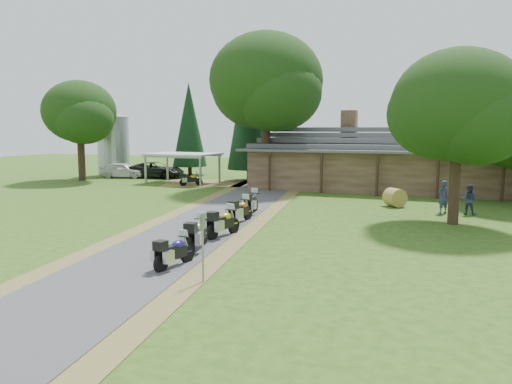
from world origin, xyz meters
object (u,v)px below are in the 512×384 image
(motorcycle_row_a, at_px, (174,250))
(motorcycle_carport_a, at_px, (191,179))
(silo, at_px, (113,144))
(car_white_sedan, at_px, (123,168))
(motorcycle_row_b, at_px, (197,233))
(hay_bale, at_px, (395,198))
(carport, at_px, (183,168))
(motorcycle_row_e, at_px, (252,202))
(car_dark_suv, at_px, (156,166))
(lodge, at_px, (384,158))
(motorcycle_row_c, at_px, (223,221))
(motorcycle_row_d, at_px, (241,209))

(motorcycle_row_a, relative_size, motorcycle_carport_a, 1.02)
(silo, bearing_deg, car_white_sedan, -38.75)
(motorcycle_row_b, xyz_separation_m, hay_bale, (6.26, 14.00, -0.13))
(carport, xyz_separation_m, motorcycle_row_e, (11.33, -12.87, -0.63))
(motorcycle_row_b, xyz_separation_m, motorcycle_carport_a, (-10.60, 19.71, -0.11))
(car_dark_suv, distance_m, motorcycle_row_a, 32.15)
(carport, bearing_deg, motorcycle_row_a, -59.26)
(carport, bearing_deg, motorcycle_carport_a, -42.99)
(lodge, bearing_deg, hay_bale, -79.91)
(motorcycle_carport_a, height_order, hay_bale, motorcycle_carport_a)
(lodge, relative_size, motorcycle_row_c, 10.66)
(motorcycle_row_d, bearing_deg, carport, 42.63)
(motorcycle_row_a, bearing_deg, car_dark_suv, 43.10)
(silo, relative_size, motorcycle_row_b, 3.16)
(motorcycle_row_b, distance_m, motorcycle_carport_a, 22.38)
(silo, height_order, motorcycle_carport_a, silo)
(silo, relative_size, car_dark_suv, 1.07)
(motorcycle_row_e, distance_m, hay_bale, 9.04)
(motorcycle_row_c, distance_m, motorcycle_row_e, 6.13)
(motorcycle_row_b, xyz_separation_m, motorcycle_row_e, (-0.99, 8.60, -0.02))
(motorcycle_row_c, relative_size, motorcycle_carport_a, 1.17)
(motorcycle_row_a, distance_m, motorcycle_row_e, 11.18)
(carport, distance_m, car_white_sedan, 7.91)
(lodge, bearing_deg, carport, -174.38)
(car_white_sedan, bearing_deg, silo, 39.13)
(silo, relative_size, motorcycle_row_a, 3.65)
(lodge, height_order, hay_bale, lodge)
(motorcycle_carport_a, bearing_deg, motorcycle_row_d, -92.18)
(motorcycle_row_c, xyz_separation_m, motorcycle_row_d, (-0.52, 3.30, -0.01))
(motorcycle_row_e, height_order, hay_bale, motorcycle_row_e)
(motorcycle_carport_a, bearing_deg, motorcycle_row_b, -99.86)
(motorcycle_carport_a, bearing_deg, car_dark_suv, 104.48)
(silo, distance_m, motorcycle_row_a, 36.31)
(car_white_sedan, bearing_deg, motorcycle_row_e, -140.38)
(motorcycle_row_d, bearing_deg, car_white_sedan, 53.26)
(motorcycle_row_d, xyz_separation_m, motorcycle_carport_a, (-10.06, 13.86, -0.09))
(carport, distance_m, car_dark_suv, 5.57)
(motorcycle_row_b, bearing_deg, car_dark_suv, 25.54)
(lodge, distance_m, car_white_sedan, 24.63)
(silo, bearing_deg, motorcycle_carport_a, -26.30)
(silo, height_order, car_dark_suv, silo)
(silo, distance_m, motorcycle_row_b, 34.15)
(motorcycle_row_a, bearing_deg, motorcycle_row_b, 19.53)
(lodge, xyz_separation_m, hay_bale, (1.63, -9.14, -1.89))
(silo, distance_m, carport, 11.12)
(lodge, relative_size, hay_bale, 19.19)
(motorcycle_row_b, relative_size, motorcycle_carport_a, 1.18)
(motorcycle_row_d, height_order, hay_bale, motorcycle_row_d)
(motorcycle_row_c, distance_m, motorcycle_row_d, 3.34)
(silo, height_order, carport, silo)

